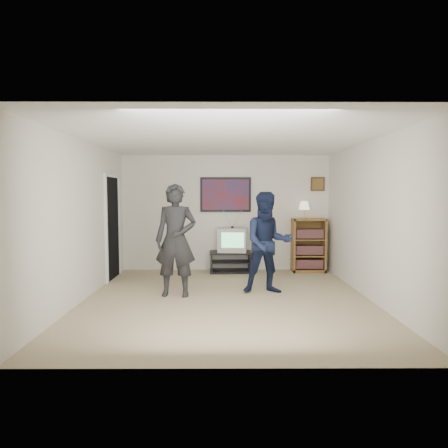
{
  "coord_description": "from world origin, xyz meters",
  "views": [
    {
      "loc": [
        -0.08,
        -6.19,
        1.67
      ],
      "look_at": [
        -0.04,
        0.64,
        1.15
      ],
      "focal_mm": 32.0,
      "sensor_mm": 36.0,
      "label": 1
    }
  ],
  "objects_px": {
    "person_tall": "(176,240)",
    "crt_television": "(232,240)",
    "media_stand": "(231,262)",
    "person_short": "(268,243)",
    "bookshelf": "(308,245)"
  },
  "relations": [
    {
      "from": "media_stand",
      "to": "crt_television",
      "type": "relative_size",
      "value": 1.51
    },
    {
      "from": "person_tall",
      "to": "person_short",
      "type": "bearing_deg",
      "value": 10.0
    },
    {
      "from": "media_stand",
      "to": "person_short",
      "type": "height_order",
      "value": "person_short"
    },
    {
      "from": "media_stand",
      "to": "crt_television",
      "type": "height_order",
      "value": "crt_television"
    },
    {
      "from": "person_tall",
      "to": "person_short",
      "type": "height_order",
      "value": "person_tall"
    },
    {
      "from": "person_short",
      "to": "bookshelf",
      "type": "bearing_deg",
      "value": 55.65
    },
    {
      "from": "crt_television",
      "to": "person_tall",
      "type": "height_order",
      "value": "person_tall"
    },
    {
      "from": "person_short",
      "to": "media_stand",
      "type": "bearing_deg",
      "value": 103.82
    },
    {
      "from": "bookshelf",
      "to": "person_tall",
      "type": "height_order",
      "value": "person_tall"
    },
    {
      "from": "person_tall",
      "to": "crt_television",
      "type": "bearing_deg",
      "value": 67.3
    },
    {
      "from": "crt_television",
      "to": "person_tall",
      "type": "distance_m",
      "value": 2.22
    },
    {
      "from": "person_tall",
      "to": "person_short",
      "type": "xyz_separation_m",
      "value": [
        1.51,
        0.18,
        -0.06
      ]
    },
    {
      "from": "media_stand",
      "to": "person_tall",
      "type": "height_order",
      "value": "person_tall"
    },
    {
      "from": "media_stand",
      "to": "person_short",
      "type": "xyz_separation_m",
      "value": [
        0.58,
        -1.81,
        0.63
      ]
    },
    {
      "from": "person_tall",
      "to": "person_short",
      "type": "distance_m",
      "value": 1.53
    }
  ]
}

